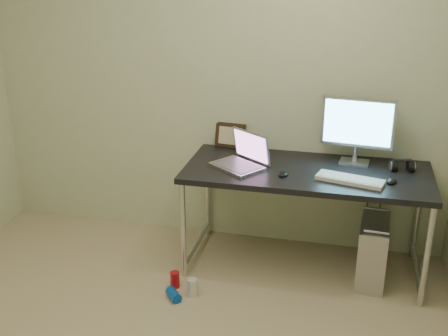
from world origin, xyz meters
TOP-DOWN VIEW (x-y plane):
  - wall_back at (0.00, 1.75)m, footprint 3.50×0.02m
  - desk at (0.74, 1.39)m, footprint 1.67×0.73m
  - tower_computer at (1.23, 1.31)m, footprint 0.21×0.44m
  - cable_a at (1.18, 1.70)m, footprint 0.01×0.16m
  - cable_b at (1.27, 1.68)m, footprint 0.02×0.11m
  - can_red at (-0.07, 0.91)m, footprint 0.08×0.08m
  - can_white at (0.08, 0.83)m, footprint 0.07×0.07m
  - can_blue at (-0.03, 0.76)m, footprint 0.13×0.14m
  - laptop at (0.30, 1.35)m, footprint 0.44×0.42m
  - monitor at (1.05, 1.59)m, footprint 0.50×0.17m
  - keyboard at (1.03, 1.24)m, footprint 0.45×0.24m
  - mouse_right at (1.29, 1.28)m, footprint 0.09×0.11m
  - mouse_left at (0.60, 1.25)m, footprint 0.07×0.11m
  - headphones at (1.37, 1.52)m, footprint 0.16×0.10m
  - picture_frame at (0.13, 1.73)m, footprint 0.24×0.10m
  - webcam at (0.40, 1.63)m, footprint 0.04×0.03m

SIDE VIEW (x-z plane):
  - can_blue at x=-0.03m, z-range 0.00..0.07m
  - can_red at x=-0.07m, z-range 0.00..0.11m
  - can_white at x=0.08m, z-range 0.00..0.12m
  - tower_computer at x=1.23m, z-range -0.01..0.46m
  - cable_b at x=1.27m, z-range 0.02..0.74m
  - cable_a at x=1.18m, z-range 0.06..0.74m
  - desk at x=0.74m, z-range 0.30..1.05m
  - keyboard at x=1.03m, z-range 0.75..0.78m
  - mouse_left at x=0.60m, z-range 0.75..0.78m
  - mouse_right at x=1.29m, z-range 0.75..0.78m
  - headphones at x=1.37m, z-range 0.73..0.83m
  - laptop at x=0.30m, z-range 0.69..0.92m
  - webcam at x=0.40m, z-range 0.78..0.90m
  - picture_frame at x=0.13m, z-range 0.75..0.94m
  - monitor at x=1.05m, z-range 0.79..1.26m
  - wall_back at x=0.00m, z-range 0.00..2.50m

